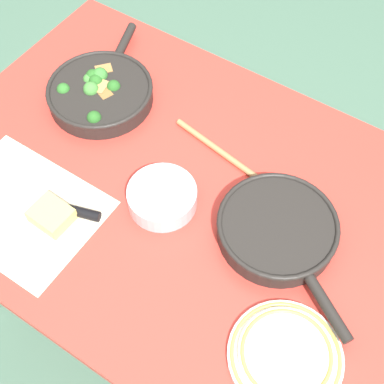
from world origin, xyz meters
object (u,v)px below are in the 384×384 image
skillet_broccoli (100,91)px  prep_bowl_steel (162,197)px  dinner_plate_stack (286,355)px  wooden_spoon (255,176)px  grater_knife (57,207)px  skillet_eggs (278,229)px  cheese_block (52,215)px

skillet_broccoli → prep_bowl_steel: size_ratio=2.47×
dinner_plate_stack → prep_bowl_steel: prep_bowl_steel is taller
wooden_spoon → grater_knife: size_ratio=1.41×
skillet_eggs → prep_bowl_steel: 0.27m
cheese_block → dinner_plate_stack: size_ratio=0.40×
skillet_broccoli → grater_knife: (0.13, -0.32, -0.02)m
cheese_block → prep_bowl_steel: bearing=43.7°
skillet_eggs → dinner_plate_stack: skillet_eggs is taller
skillet_eggs → grater_knife: skillet_eggs is taller
skillet_broccoli → dinner_plate_stack: size_ratio=1.74×
cheese_block → prep_bowl_steel: size_ratio=0.57×
skillet_eggs → prep_bowl_steel: (-0.26, -0.07, -0.00)m
dinner_plate_stack → prep_bowl_steel: bearing=158.4°
skillet_eggs → cheese_block: bearing=-118.8°
wooden_spoon → prep_bowl_steel: 0.23m
wooden_spoon → prep_bowl_steel: bearing=-119.3°
skillet_broccoli → cheese_block: skillet_broccoli is taller
skillet_eggs → prep_bowl_steel: skillet_eggs is taller
grater_knife → cheese_block: bearing=93.2°
wooden_spoon → dinner_plate_stack: size_ratio=1.81×
grater_knife → dinner_plate_stack: bearing=161.4°
prep_bowl_steel → grater_knife: bearing=-142.6°
skillet_eggs → wooden_spoon: skillet_eggs is taller
skillet_broccoli → wooden_spoon: 0.47m
cheese_block → dinner_plate_stack: bearing=1.3°
wooden_spoon → cheese_block: bearing=-123.2°
skillet_eggs → grater_knife: size_ratio=1.29×
dinner_plate_stack → prep_bowl_steel: 0.43m
grater_knife → cheese_block: (0.01, -0.03, 0.01)m
skillet_eggs → cheese_block: 0.50m
grater_knife → dinner_plate_stack: dinner_plate_stack is taller
cheese_block → grater_knife: bearing=110.5°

